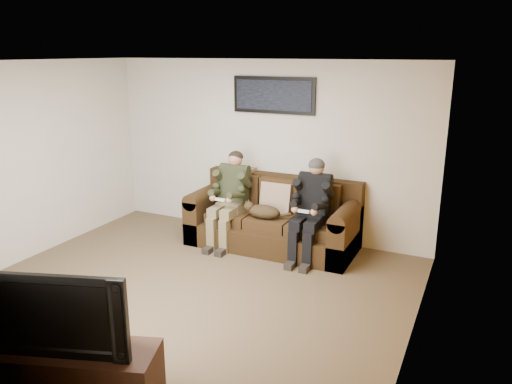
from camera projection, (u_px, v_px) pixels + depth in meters
The scene contains 16 objects.
floor at pixel (186, 293), 5.79m from camera, with size 5.00×5.00×0.00m, color brown.
ceiling at pixel (177, 62), 5.08m from camera, with size 5.00×5.00×0.00m, color silver.
wall_back at pixel (266, 149), 7.40m from camera, with size 5.00×5.00×0.00m, color beige.
wall_front at pixel (3, 260), 3.48m from camera, with size 5.00×5.00×0.00m, color beige.
wall_left at pixel (19, 164), 6.46m from camera, with size 4.50×4.50×0.00m, color beige.
wall_right at pixel (420, 216), 4.42m from camera, with size 4.50×4.50×0.00m, color beige.
accent_wall_right at pixel (419, 216), 4.42m from camera, with size 4.50×4.50×0.00m, color #B97112.
sofa at pixel (275, 220), 7.16m from camera, with size 2.37×1.02×0.97m.
throw_pillow at pixel (276, 198), 7.11m from camera, with size 0.45×0.13×0.43m, color tan.
throw_blanket at pixel (239, 170), 7.54m from camera, with size 0.48×0.24×0.09m, color tan.
person_left at pixel (230, 193), 7.13m from camera, with size 0.51×0.87×1.33m.
person_right at pixel (311, 203), 6.63m from camera, with size 0.51×0.86×1.34m.
cat at pixel (263, 211), 6.89m from camera, with size 0.66×0.26×0.24m.
framed_poster at pixel (274, 95), 7.10m from camera, with size 1.25×0.05×0.52m.
tv_stand at pixel (67, 373), 3.97m from camera, with size 1.47×0.47×0.46m, color black.
television at pixel (59, 309), 3.82m from camera, with size 1.18×0.16×0.68m, color black.
Camera 1 is at (2.97, -4.41, 2.71)m, focal length 35.00 mm.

